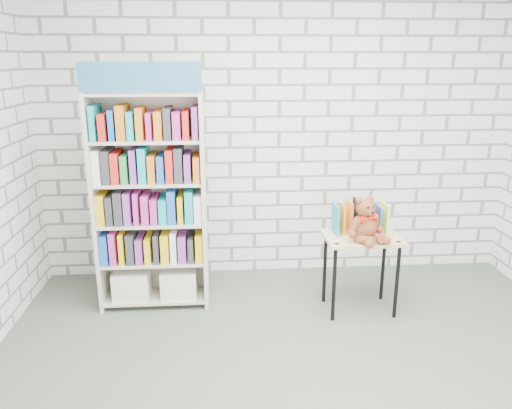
{
  "coord_description": "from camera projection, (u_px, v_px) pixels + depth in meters",
  "views": [
    {
      "loc": [
        -0.55,
        -2.68,
        2.07
      ],
      "look_at": [
        -0.29,
        0.95,
        1.0
      ],
      "focal_mm": 35.0,
      "sensor_mm": 36.0,
      "label": 1
    }
  ],
  "objects": [
    {
      "name": "ground",
      "position": [
        312.0,
        395.0,
        3.19
      ],
      "size": [
        4.5,
        4.5,
        0.0
      ],
      "primitive_type": "plane",
      "color": "#4A5245",
      "rests_on": "ground"
    },
    {
      "name": "room_shell",
      "position": [
        323.0,
        113.0,
        2.69
      ],
      "size": [
        4.52,
        4.02,
        2.81
      ],
      "color": "silver",
      "rests_on": "ground"
    },
    {
      "name": "bookshelf",
      "position": [
        151.0,
        200.0,
        4.15
      ],
      "size": [
        0.91,
        0.35,
        2.05
      ],
      "color": "beige",
      "rests_on": "ground"
    },
    {
      "name": "display_table",
      "position": [
        361.0,
        247.0,
        4.13
      ],
      "size": [
        0.63,
        0.44,
        0.66
      ],
      "color": "tan",
      "rests_on": "ground"
    },
    {
      "name": "table_books",
      "position": [
        360.0,
        218.0,
        4.16
      ],
      "size": [
        0.44,
        0.2,
        0.26
      ],
      "color": "teal",
      "rests_on": "display_table"
    },
    {
      "name": "teddy_bear",
      "position": [
        366.0,
        223.0,
        3.97
      ],
      "size": [
        0.34,
        0.32,
        0.36
      ],
      "color": "brown",
      "rests_on": "display_table"
    }
  ]
}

